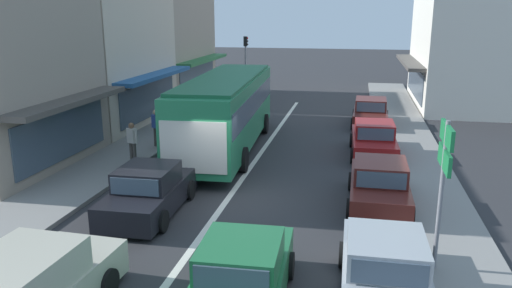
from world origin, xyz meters
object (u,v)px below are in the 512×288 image
(parked_sedan_kerb_second, at_px, (379,186))
(parked_sedan_kerb_third, at_px, (374,141))
(city_bus, at_px, (226,108))
(parked_sedan_kerb_front, at_px, (384,272))
(pedestrian_with_handbag_near, at_px, (156,126))
(pedestrian_browsing_midblock, at_px, (132,141))
(parked_sedan_kerb_rear, at_px, (370,113))
(traffic_light_downstreet, at_px, (246,55))
(sedan_queue_far_back, at_px, (149,192))
(directional_road_sign, at_px, (444,161))
(sedan_behind_bus_mid, at_px, (242,277))

(parked_sedan_kerb_second, distance_m, parked_sedan_kerb_third, 5.71)
(city_bus, xyz_separation_m, parked_sedan_kerb_front, (6.23, -10.80, -1.22))
(parked_sedan_kerb_second, relative_size, pedestrian_with_handbag_near, 2.58)
(pedestrian_browsing_midblock, bearing_deg, parked_sedan_kerb_rear, 45.82)
(parked_sedan_kerb_rear, bearing_deg, parked_sedan_kerb_front, -89.97)
(parked_sedan_kerb_front, relative_size, traffic_light_downstreet, 1.01)
(sedan_queue_far_back, relative_size, pedestrian_browsing_midblock, 2.60)
(sedan_queue_far_back, relative_size, parked_sedan_kerb_second, 1.01)
(pedestrian_with_handbag_near, bearing_deg, parked_sedan_kerb_front, -47.90)
(sedan_queue_far_back, height_order, parked_sedan_kerb_rear, same)
(sedan_queue_far_back, relative_size, parked_sedan_kerb_rear, 1.00)
(sedan_queue_far_back, relative_size, directional_road_sign, 1.18)
(sedan_behind_bus_mid, bearing_deg, pedestrian_with_handbag_near, 120.11)
(city_bus, relative_size, parked_sedan_kerb_front, 2.60)
(city_bus, xyz_separation_m, sedan_behind_bus_mid, (3.38, -11.62, -1.22))
(sedan_behind_bus_mid, height_order, pedestrian_browsing_midblock, pedestrian_browsing_midblock)
(parked_sedan_kerb_second, height_order, pedestrian_browsing_midblock, pedestrian_browsing_midblock)
(city_bus, relative_size, sedan_queue_far_back, 2.59)
(parked_sedan_kerb_second, height_order, directional_road_sign, directional_road_sign)
(pedestrian_browsing_midblock, bearing_deg, parked_sedan_kerb_front, -39.85)
(parked_sedan_kerb_third, bearing_deg, directional_road_sign, -83.07)
(city_bus, relative_size, parked_sedan_kerb_rear, 2.59)
(pedestrian_with_handbag_near, bearing_deg, pedestrian_browsing_midblock, -87.76)
(parked_sedan_kerb_third, bearing_deg, parked_sedan_kerb_front, -90.13)
(pedestrian_with_handbag_near, bearing_deg, parked_sedan_kerb_rear, 36.36)
(sedan_behind_bus_mid, bearing_deg, sedan_queue_far_back, 131.88)
(parked_sedan_kerb_third, xyz_separation_m, parked_sedan_kerb_rear, (-0.04, 5.92, 0.00))
(parked_sedan_kerb_rear, relative_size, directional_road_sign, 1.18)
(parked_sedan_kerb_front, distance_m, parked_sedan_kerb_rear, 17.05)
(city_bus, height_order, sedan_behind_bus_mid, city_bus)
(sedan_queue_far_back, bearing_deg, parked_sedan_kerb_rear, 63.81)
(city_bus, distance_m, traffic_light_downstreet, 15.17)
(sedan_queue_far_back, distance_m, sedan_behind_bus_mid, 5.75)
(parked_sedan_kerb_front, bearing_deg, directional_road_sign, 49.83)
(sedan_behind_bus_mid, bearing_deg, directional_road_sign, 28.96)
(pedestrian_browsing_midblock, bearing_deg, city_bus, 47.27)
(city_bus, bearing_deg, sedan_queue_far_back, -93.57)
(city_bus, height_order, pedestrian_browsing_midblock, city_bus)
(parked_sedan_kerb_rear, xyz_separation_m, pedestrian_with_handbag_near, (-9.24, -6.80, 0.40))
(city_bus, height_order, sedan_queue_far_back, city_bus)
(directional_road_sign, height_order, pedestrian_with_handbag_near, directional_road_sign)
(parked_sedan_kerb_third, relative_size, directional_road_sign, 1.18)
(sedan_behind_bus_mid, distance_m, parked_sedan_kerb_second, 6.88)
(parked_sedan_kerb_second, bearing_deg, parked_sedan_kerb_front, -90.71)
(city_bus, distance_m, parked_sedan_kerb_front, 12.53)
(parked_sedan_kerb_second, xyz_separation_m, parked_sedan_kerb_rear, (-0.08, 11.63, 0.00))
(directional_road_sign, bearing_deg, pedestrian_browsing_midblock, 149.05)
(directional_road_sign, bearing_deg, sedan_behind_bus_mid, -151.04)
(sedan_queue_far_back, height_order, pedestrian_with_handbag_near, pedestrian_with_handbag_near)
(parked_sedan_kerb_third, relative_size, pedestrian_browsing_midblock, 2.61)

